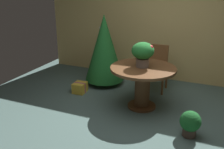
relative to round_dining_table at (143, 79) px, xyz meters
The scene contains 8 objects.
ground_plane 0.78m from the round_dining_table, 77.67° to the right, with size 6.60×6.60×0.00m, color #4C6660.
back_wall_panel 1.82m from the round_dining_table, 85.83° to the left, with size 6.00×0.10×2.60m, color tan.
round_dining_table is the anchor object (origin of this frame).
flower_vase 0.49m from the round_dining_table, 136.91° to the left, with size 0.39×0.39×0.43m.
wooden_chair_far 0.94m from the round_dining_table, 90.00° to the left, with size 0.47×0.43×0.93m.
holiday_tree 1.38m from the round_dining_table, 144.76° to the left, with size 0.84×0.84×1.53m.
gift_box_gold 1.44m from the round_dining_table, behind, with size 0.26×0.29×0.21m.
potted_plant 1.17m from the round_dining_table, 34.22° to the right, with size 0.31×0.31×0.40m.
Camera 1 is at (1.08, -3.61, 2.18)m, focal length 41.91 mm.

